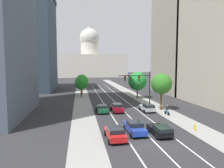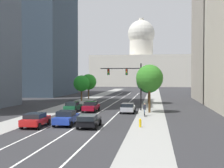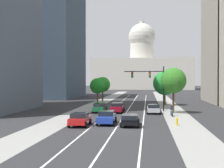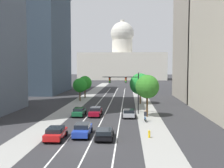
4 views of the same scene
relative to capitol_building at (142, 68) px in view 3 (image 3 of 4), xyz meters
The scene contains 21 objects.
ground_plane 98.39m from the capitol_building, 90.00° to the right, with size 400.00×400.00×0.00m, color #2B2B2D.
sidewalk_left 103.62m from the capitol_building, 94.16° to the right, with size 3.82×130.00×0.01m, color gray.
sidewalk_right 103.62m from the capitol_building, 85.84° to the right, with size 3.82×130.00×0.01m, color gray.
lane_stripe_left 113.33m from the capitol_building, 91.41° to the right, with size 0.16×90.00×0.01m, color white.
lane_stripe_center 113.30m from the capitol_building, 90.00° to the right, with size 0.16×90.00×0.01m, color white.
lane_stripe_right 113.33m from the capitol_building, 88.59° to the right, with size 0.16×90.00×0.01m, color white.
office_tower_far_left 88.24m from the capitol_building, 107.85° to the right, with size 20.79×24.34×33.48m.
capitol_building is the anchor object (origin of this frame).
car_black 135.99m from the capitol_building, 89.41° to the right, with size 2.13×4.17×1.36m.
car_blue 134.64m from the capitol_building, 90.59° to the right, with size 2.16×4.63×1.55m.
car_green 122.71m from the capitol_building, 91.96° to the right, with size 1.98×4.27×1.44m.
car_red 136.41m from the capitol_building, 91.76° to the right, with size 2.18×4.23×1.44m.
car_crimson 122.56m from the capitol_building, 90.65° to the right, with size 2.06×4.26×1.55m.
car_silver 123.36m from the capitol_building, 88.05° to the right, with size 2.07×4.02×1.45m.
traffic_signal_mast 119.51m from the capitol_building, 88.09° to the right, with size 6.46×0.39×7.28m.
fire_hydrant 135.11m from the capitol_building, 87.20° to the right, with size 0.26×0.35×0.91m.
cyclist 126.43m from the capitol_building, 86.96° to the right, with size 0.38×1.70×1.72m.
street_tree_mid_left 98.49m from the capitol_building, 94.31° to the right, with size 3.64×3.64×5.85m.
street_tree_near_left 103.99m from the capitol_building, 94.24° to the right, with size 3.45×3.45×5.52m.
street_tree_near_right 107.78m from the capitol_building, 86.40° to the right, with size 4.78×4.78×6.85m.
street_tree_far_right 122.22m from the capitol_building, 86.60° to the right, with size 3.92×3.92×6.98m.
Camera 3 is at (3.33, -30.69, 5.09)m, focal length 47.96 mm.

